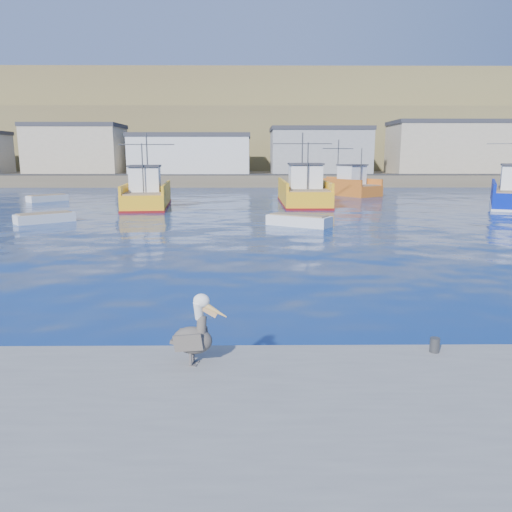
{
  "coord_description": "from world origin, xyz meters",
  "views": [
    {
      "loc": [
        -0.71,
        -12.89,
        4.42
      ],
      "look_at": [
        -0.55,
        3.39,
        1.12
      ],
      "focal_mm": 35.0,
      "sensor_mm": 36.0,
      "label": 1
    }
  ],
  "objects": [
    {
      "name": "trawler_yellow_b",
      "position": [
        4.07,
        32.99,
        1.05
      ],
      "size": [
        5.48,
        11.58,
        6.55
      ],
      "color": "#F9AD17",
      "rests_on": "ground"
    },
    {
      "name": "far_shore",
      "position": [
        0.0,
        109.2,
        8.98
      ],
      "size": [
        200.0,
        81.0,
        24.0
      ],
      "color": "brown",
      "rests_on": "ground"
    },
    {
      "name": "boat_orange",
      "position": [
        9.91,
        43.95,
        1.06
      ],
      "size": [
        7.83,
        9.29,
        6.16
      ],
      "color": "#CB621C",
      "rests_on": "ground"
    },
    {
      "name": "trawler_yellow_a",
      "position": [
        -9.75,
        30.73,
        1.0
      ],
      "size": [
        4.83,
        10.88,
        6.42
      ],
      "color": "#F9AD17",
      "rests_on": "ground"
    },
    {
      "name": "skiff_left",
      "position": [
        -14.52,
        20.41,
        0.26
      ],
      "size": [
        3.7,
        3.36,
        0.81
      ],
      "color": "silver",
      "rests_on": "ground"
    },
    {
      "name": "skiff_extra",
      "position": [
        -20.59,
        36.07,
        0.26
      ],
      "size": [
        3.46,
        3.62,
        0.81
      ],
      "color": "silver",
      "rests_on": "ground"
    },
    {
      "name": "pelican",
      "position": [
        -1.79,
        -3.95,
        1.1
      ],
      "size": [
        1.14,
        0.58,
        1.4
      ],
      "color": "#595451",
      "rests_on": "dock"
    },
    {
      "name": "dock_bollards",
      "position": [
        0.6,
        -3.4,
        0.65
      ],
      "size": [
        36.2,
        0.2,
        0.3
      ],
      "color": "#4C4C4C",
      "rests_on": "dock"
    },
    {
      "name": "ground",
      "position": [
        0.0,
        0.0,
        0.0
      ],
      "size": [
        260.0,
        260.0,
        0.0
      ],
      "primitive_type": "plane",
      "color": "#072754",
      "rests_on": "ground"
    },
    {
      "name": "skiff_mid",
      "position": [
        2.33,
        18.62,
        0.28
      ],
      "size": [
        4.21,
        3.36,
        0.89
      ],
      "color": "silver",
      "rests_on": "ground"
    }
  ]
}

